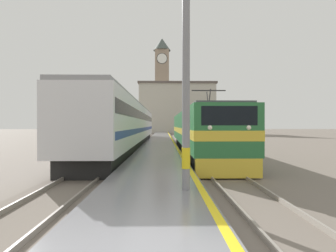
% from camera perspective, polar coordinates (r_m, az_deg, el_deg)
% --- Properties ---
extents(ground_plane, '(200.00, 200.00, 0.00)m').
position_cam_1_polar(ground_plane, '(33.77, -1.62, -3.58)').
color(ground_plane, '#70665B').
extents(platform, '(3.22, 140.00, 0.44)m').
position_cam_1_polar(platform, '(28.76, -1.73, -3.82)').
color(platform, slate).
rests_on(platform, ground).
extents(rail_track_near, '(2.84, 140.00, 0.16)m').
position_cam_1_polar(rail_track_near, '(28.90, 4.38, -4.18)').
color(rail_track_near, '#70665B').
rests_on(rail_track_near, ground).
extents(rail_track_far, '(2.83, 140.00, 0.16)m').
position_cam_1_polar(rail_track_far, '(28.97, -7.67, -4.17)').
color(rail_track_far, '#70665B').
rests_on(rail_track_far, ground).
extents(locomotive_train, '(2.92, 19.88, 4.36)m').
position_cam_1_polar(locomotive_train, '(20.67, 6.51, -1.23)').
color(locomotive_train, black).
rests_on(locomotive_train, ground).
extents(passenger_train, '(2.92, 32.43, 4.20)m').
position_cam_1_polar(passenger_train, '(26.46, -8.29, 0.22)').
color(passenger_train, black).
rests_on(passenger_train, ground).
extents(catenary_mast, '(2.35, 0.24, 8.06)m').
position_cam_1_polar(catenary_mast, '(7.83, 4.65, 16.63)').
color(catenary_mast, gray).
rests_on(catenary_mast, platform).
extents(clock_tower, '(5.39, 5.39, 29.57)m').
position_cam_1_polar(clock_tower, '(83.90, -1.31, 9.50)').
color(clock_tower, gray).
rests_on(clock_tower, ground).
extents(station_building, '(20.36, 9.87, 13.37)m').
position_cam_1_polar(station_building, '(71.32, 1.91, 3.86)').
color(station_building, '#B7B2A3').
rests_on(station_building, ground).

